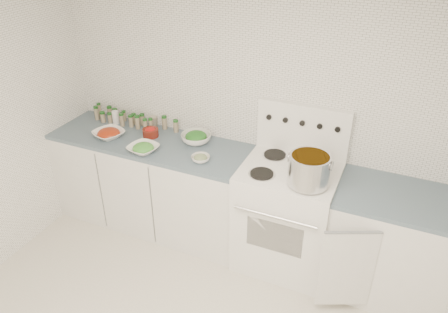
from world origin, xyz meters
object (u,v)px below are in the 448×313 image
Objects in this scene: stove at (287,213)px; bowl_tomato at (109,134)px; stock_pot at (309,169)px; bowl_snowpea at (143,148)px.

stove is 1.73m from bowl_tomato.
stock_pot is 1.42m from bowl_snowpea.
bowl_snowpea is at bearing -13.39° from bowl_tomato.
bowl_snowpea is (-1.42, -0.03, -0.14)m from stock_pot.
bowl_tomato is at bearing 177.59° from stock_pot.
stove is at bearing 136.34° from stock_pot.
stove reaches higher than stock_pot.
stove reaches higher than bowl_tomato.
bowl_tomato reaches higher than bowl_snowpea.
bowl_snowpea is (-1.24, -0.19, 0.44)m from stove.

